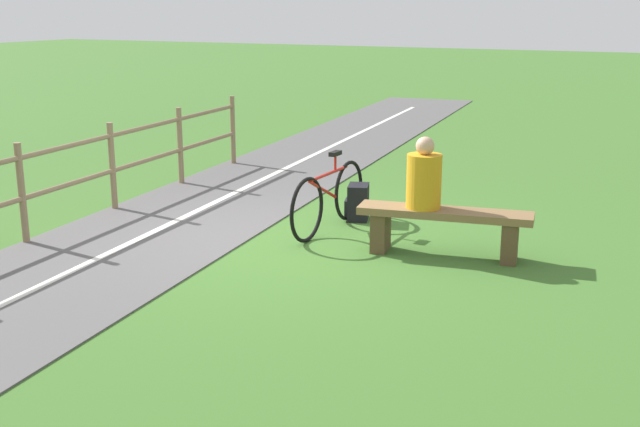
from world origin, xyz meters
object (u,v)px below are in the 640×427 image
object	(u,v)px
person_seated	(424,178)
bicycle	(329,198)
bench	(444,224)
backpack	(358,202)

from	to	relation	value
person_seated	bicycle	xyz separation A→B (m)	(1.29, -0.40, -0.44)
bench	bicycle	bearing A→B (deg)	-22.70
bench	bicycle	xyz separation A→B (m)	(1.52, -0.37, 0.04)
person_seated	backpack	size ratio (longest dim) A/B	1.71
backpack	person_seated	bearing A→B (deg)	139.78
bench	person_seated	size ratio (longest dim) A/B	2.45
bench	person_seated	world-z (taller)	person_seated
bench	backpack	bearing A→B (deg)	-43.41
backpack	bicycle	bearing A→B (deg)	79.02
bench	backpack	size ratio (longest dim) A/B	4.19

